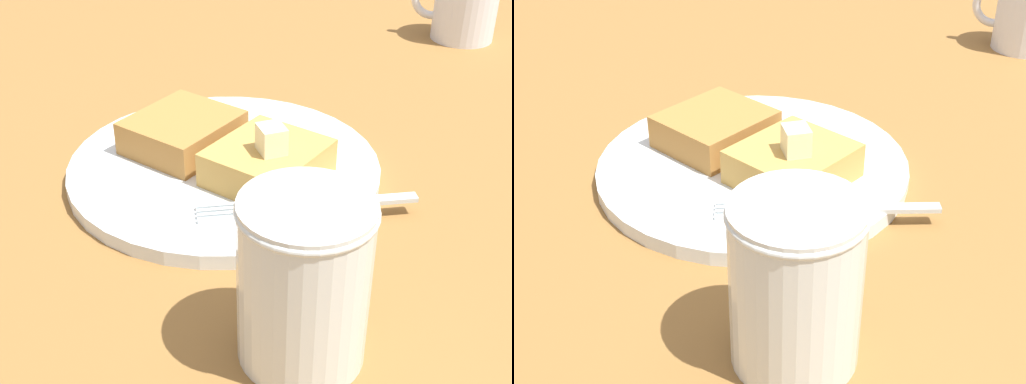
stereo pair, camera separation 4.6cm
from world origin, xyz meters
The scene contains 7 objects.
table_surface centered at (0.00, 0.00, 0.91)cm, with size 113.40×113.40×1.83cm, color olive.
plate centered at (8.29, 8.84, 2.47)cm, with size 24.61×24.61×1.14cm.
toast_slice_left centered at (4.31, 10.23, 4.33)cm, with size 7.30×8.14×2.72cm, color #C49445.
toast_slice_middle centered at (12.27, 7.46, 4.33)cm, with size 7.30×8.14×2.72cm, color #A77135.
butter_pat_primary centered at (3.87, 10.86, 6.71)cm, with size 2.05×1.85×2.05cm, color #F2E9B4.
fork centered at (1.33, 13.78, 3.15)cm, with size 15.13×8.01×0.36cm.
syrup_jar centered at (-2.16, 26.13, 6.62)cm, with size 7.38×7.38×10.03cm.
Camera 2 is at (-12.51, 53.44, 31.10)cm, focal length 50.00 mm.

